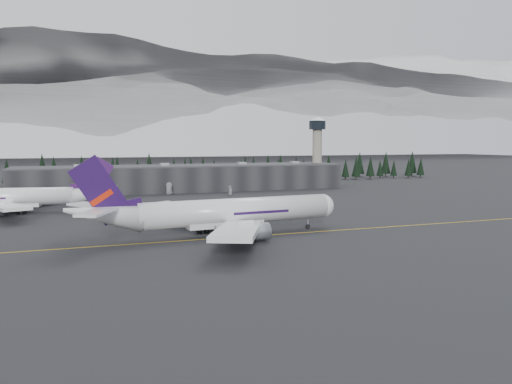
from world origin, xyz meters
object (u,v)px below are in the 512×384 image
object	(u,v)px
jet_main	(214,213)
jet_parked	(20,197)
gse_vehicle_a	(169,193)
terminal	(185,178)
gse_vehicle_b	(230,194)
control_tower	(317,143)

from	to	relation	value
jet_main	jet_parked	bearing A→B (deg)	124.46
jet_parked	gse_vehicle_a	world-z (taller)	jet_parked
jet_main	jet_parked	xyz separation A→B (m)	(-51.17, 64.03, -0.60)
jet_parked	gse_vehicle_a	bearing A→B (deg)	-135.51
gse_vehicle_a	terminal	bearing A→B (deg)	34.97
terminal	jet_main	size ratio (longest dim) A/B	2.22
gse_vehicle_b	jet_parked	bearing A→B (deg)	-68.00
control_tower	jet_main	distance (m)	158.13
gse_vehicle_a	gse_vehicle_b	world-z (taller)	gse_vehicle_a
control_tower	gse_vehicle_b	world-z (taller)	control_tower
terminal	jet_main	world-z (taller)	jet_main
jet_main	gse_vehicle_a	size ratio (longest dim) A/B	12.63
control_tower	gse_vehicle_b	size ratio (longest dim) A/B	8.37
control_tower	gse_vehicle_a	bearing A→B (deg)	-165.71
jet_parked	jet_main	bearing A→B (deg)	138.10
jet_main	gse_vehicle_b	world-z (taller)	jet_main
control_tower	gse_vehicle_a	world-z (taller)	control_tower
jet_main	gse_vehicle_a	world-z (taller)	jet_main
control_tower	jet_parked	size ratio (longest dim) A/B	0.58
jet_parked	gse_vehicle_b	world-z (taller)	jet_parked
gse_vehicle_b	jet_main	bearing A→B (deg)	-16.48
jet_parked	gse_vehicle_b	size ratio (longest dim) A/B	14.31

